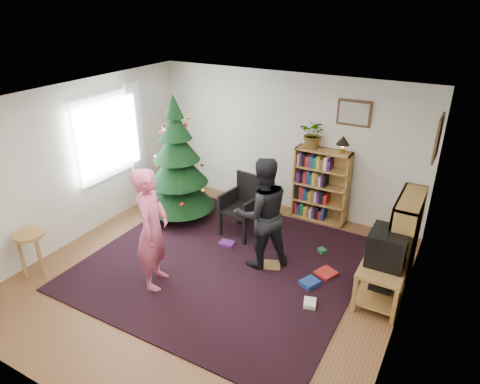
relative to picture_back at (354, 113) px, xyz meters
The scene contains 23 objects.
floor 3.35m from the picture_back, 114.92° to the right, with size 5.00×5.00×0.00m, color brown.
ceiling 2.78m from the picture_back, 114.92° to the right, with size 5.00×5.00×0.00m, color white.
wall_back 1.35m from the picture_back, behind, with size 5.00×0.02×2.50m, color silver.
wall_front 5.15m from the picture_back, 103.02° to the right, with size 5.00×0.02×2.50m, color silver.
wall_left 4.47m from the picture_back, 145.86° to the right, with size 0.02×5.00×2.50m, color silver.
wall_right 2.90m from the picture_back, 61.39° to the right, with size 0.02×5.00×2.50m, color silver.
rug 3.13m from the picture_back, 117.87° to the right, with size 3.80×3.60×0.02m, color black.
window_pane 4.10m from the picture_back, 152.62° to the right, with size 0.04×1.20×1.40m, color silver.
curtain 3.79m from the picture_back, 161.83° to the right, with size 0.06×0.35×1.60m, color white.
picture_back is the anchor object (origin of this frame).
picture_right 1.51m from the picture_back, 28.69° to the right, with size 0.03×0.50×0.60m.
christmas_tree 3.07m from the picture_back, 153.33° to the right, with size 1.23×1.23×2.23m.
bookshelf_back 1.35m from the picture_back, 161.15° to the right, with size 0.95×0.30×1.30m.
bookshelf_right 2.19m from the picture_back, 47.95° to the right, with size 0.30×0.95×1.30m.
tv_stand 2.65m from the picture_back, 59.30° to the right, with size 0.55×0.99×0.55m.
crt_tv 2.40m from the picture_back, 59.37° to the right, with size 0.47×0.51×0.44m.
armchair 2.27m from the picture_back, 138.46° to the right, with size 0.63×0.63×1.02m.
stool 5.20m from the picture_back, 132.03° to the right, with size 0.41×0.41×0.69m.
person_standing 3.65m from the picture_back, 119.60° to the right, with size 0.63×0.41×1.73m, color #CC5171.
person_by_chair 2.29m from the picture_back, 109.34° to the right, with size 0.82×0.64×1.69m, color black.
potted_plant 0.73m from the picture_back, 167.23° to the right, with size 0.45×0.39×0.50m, color gray.
table_lamp 0.48m from the picture_back, 125.25° to the right, with size 0.22×0.22×0.29m.
floor_clutter 2.59m from the picture_back, 90.55° to the right, with size 2.47×1.46×0.08m.
Camera 1 is at (2.82, -4.25, 3.70)m, focal length 32.00 mm.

